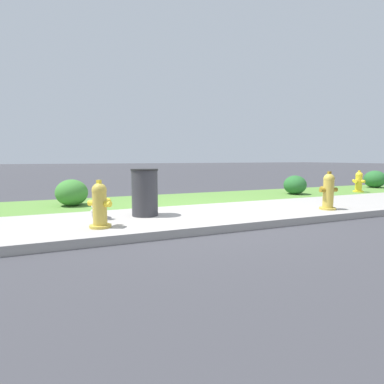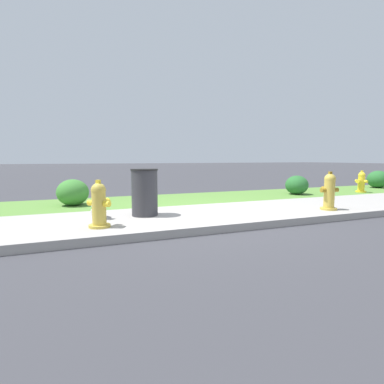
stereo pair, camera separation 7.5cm
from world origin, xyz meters
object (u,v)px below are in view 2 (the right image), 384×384
(fire_hydrant_at_driveway, at_px, (99,205))
(trash_bin, at_px, (145,192))
(fire_hydrant_mid_block, at_px, (329,192))
(small_white_dog, at_px, (98,205))
(shrub_bush_mid_verge, at_px, (378,179))
(fire_hydrant_near_corner, at_px, (361,182))
(shrub_bush_near_lamp, at_px, (297,185))
(shrub_bush_far_verge, at_px, (73,192))

(fire_hydrant_at_driveway, bearing_deg, trash_bin, 81.99)
(fire_hydrant_at_driveway, xyz_separation_m, fire_hydrant_mid_block, (4.49, -0.11, 0.03))
(small_white_dog, height_order, shrub_bush_mid_verge, shrub_bush_mid_verge)
(fire_hydrant_at_driveway, distance_m, fire_hydrant_mid_block, 4.49)
(fire_hydrant_mid_block, height_order, shrub_bush_mid_verge, fire_hydrant_mid_block)
(small_white_dog, distance_m, shrub_bush_mid_verge, 10.00)
(small_white_dog, bearing_deg, fire_hydrant_near_corner, 86.13)
(small_white_dog, bearing_deg, trash_bin, 71.81)
(fire_hydrant_near_corner, xyz_separation_m, shrub_bush_near_lamp, (-2.22, 0.33, -0.05))
(fire_hydrant_at_driveway, distance_m, fire_hydrant_near_corner, 8.21)
(fire_hydrant_mid_block, relative_size, shrub_bush_far_verge, 1.14)
(shrub_bush_mid_verge, bearing_deg, trash_bin, -166.75)
(fire_hydrant_near_corner, height_order, shrub_bush_near_lamp, fire_hydrant_near_corner)
(fire_hydrant_near_corner, bearing_deg, small_white_dog, 92.31)
(fire_hydrant_near_corner, bearing_deg, trash_bin, 93.91)
(fire_hydrant_mid_block, xyz_separation_m, small_white_dog, (-4.45, 0.86, -0.14))
(trash_bin, distance_m, shrub_bush_mid_verge, 9.23)
(fire_hydrant_near_corner, height_order, shrub_bush_far_verge, fire_hydrant_near_corner)
(small_white_dog, distance_m, shrub_bush_far_verge, 1.78)
(shrub_bush_near_lamp, bearing_deg, small_white_dog, -164.95)
(small_white_dog, bearing_deg, fire_hydrant_mid_block, 66.52)
(fire_hydrant_near_corner, xyz_separation_m, shrub_bush_mid_verge, (1.86, 0.82, -0.02))
(fire_hydrant_near_corner, bearing_deg, shrub_bush_far_verge, 80.04)
(fire_hydrant_at_driveway, bearing_deg, fire_hydrant_mid_block, 42.40)
(shrub_bush_near_lamp, bearing_deg, shrub_bush_mid_verge, 6.96)
(shrub_bush_far_verge, bearing_deg, fire_hydrant_near_corner, -3.60)
(fire_hydrant_near_corner, xyz_separation_m, small_white_dog, (-7.93, -1.21, -0.08))
(fire_hydrant_at_driveway, distance_m, trash_bin, 1.09)
(shrub_bush_far_verge, bearing_deg, shrub_bush_near_lamp, -1.86)
(fire_hydrant_at_driveway, xyz_separation_m, shrub_bush_mid_verge, (9.83, 2.79, -0.04))
(trash_bin, distance_m, shrub_bush_near_lamp, 5.16)
(shrub_bush_far_verge, bearing_deg, fire_hydrant_at_driveway, -81.57)
(shrub_bush_mid_verge, distance_m, shrub_bush_near_lamp, 4.12)
(small_white_dog, height_order, shrub_bush_far_verge, shrub_bush_far_verge)
(trash_bin, distance_m, shrub_bush_far_verge, 2.19)
(fire_hydrant_at_driveway, bearing_deg, shrub_bush_near_lamp, 65.47)
(fire_hydrant_at_driveway, xyz_separation_m, shrub_bush_near_lamp, (5.75, 2.29, -0.07))
(shrub_bush_near_lamp, bearing_deg, fire_hydrant_mid_block, -117.75)
(fire_hydrant_near_corner, relative_size, shrub_bush_mid_verge, 0.94)
(shrub_bush_mid_verge, bearing_deg, shrub_bush_near_lamp, -173.04)
(fire_hydrant_mid_block, bearing_deg, small_white_dog, 176.43)
(shrub_bush_far_verge, bearing_deg, fire_hydrant_mid_block, -28.10)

